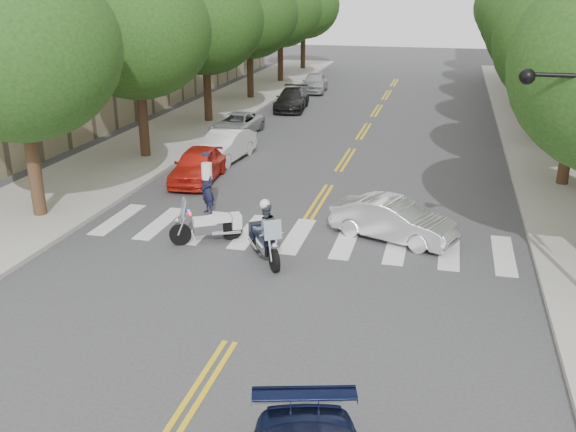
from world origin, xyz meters
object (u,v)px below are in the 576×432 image
(motorcycle_parked, at_px, (213,226))
(convertible, at_px, (393,220))
(motorcycle_police, at_px, (265,233))
(officer_standing, at_px, (208,190))

(motorcycle_parked, relative_size, convertible, 0.53)
(convertible, bearing_deg, motorcycle_police, 145.91)
(motorcycle_police, relative_size, motorcycle_parked, 0.99)
(officer_standing, distance_m, convertible, 6.43)
(motorcycle_police, xyz_separation_m, officer_standing, (-2.96, 3.26, 0.04))
(motorcycle_parked, height_order, convertible, motorcycle_parked)
(motorcycle_police, distance_m, officer_standing, 4.41)
(motorcycle_police, distance_m, convertible, 4.20)
(motorcycle_parked, bearing_deg, motorcycle_police, -146.43)
(motorcycle_police, xyz_separation_m, convertible, (3.41, 2.44, -0.18))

